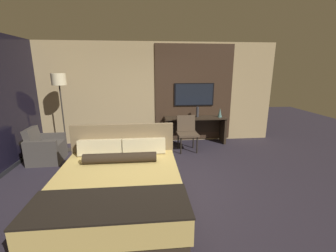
% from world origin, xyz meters
% --- Properties ---
extents(ground_plane, '(16.00, 16.00, 0.00)m').
position_xyz_m(ground_plane, '(0.00, 0.00, 0.00)').
color(ground_plane, '#28232D').
extents(wall_back_tv_panel, '(7.20, 0.09, 2.80)m').
position_xyz_m(wall_back_tv_panel, '(0.17, 2.59, 1.40)').
color(wall_back_tv_panel, tan).
rests_on(wall_back_tv_panel, ground_plane).
extents(bed, '(1.91, 2.19, 1.08)m').
position_xyz_m(bed, '(-0.54, -0.64, 0.32)').
color(bed, '#33281E').
rests_on(bed, ground_plane).
extents(desk, '(1.71, 0.50, 0.76)m').
position_xyz_m(desk, '(1.29, 2.32, 0.51)').
color(desk, '#2D2319').
rests_on(desk, ground_plane).
extents(tv, '(1.14, 0.04, 0.64)m').
position_xyz_m(tv, '(1.29, 2.52, 1.37)').
color(tv, black).
extents(desk_chair, '(0.54, 0.53, 0.91)m').
position_xyz_m(desk_chair, '(0.96, 1.76, 0.54)').
color(desk_chair, '#4C3D2D').
rests_on(desk_chair, ground_plane).
extents(armchair_by_window, '(0.74, 0.75, 0.81)m').
position_xyz_m(armchair_by_window, '(-2.41, 1.32, 0.28)').
color(armchair_by_window, '#47423D').
rests_on(armchair_by_window, ground_plane).
extents(floor_lamp, '(0.34, 0.34, 1.98)m').
position_xyz_m(floor_lamp, '(-2.18, 1.97, 1.68)').
color(floor_lamp, '#282623').
rests_on(floor_lamp, ground_plane).
extents(vase_tall, '(0.07, 0.07, 0.29)m').
position_xyz_m(vase_tall, '(1.35, 2.31, 0.91)').
color(vase_tall, '#333338').
rests_on(vase_tall, desk).
extents(vase_short, '(0.12, 0.12, 0.25)m').
position_xyz_m(vase_short, '(1.98, 2.24, 0.89)').
color(vase_short, '#4C706B').
rests_on(vase_short, desk).
extents(book, '(0.24, 0.18, 0.03)m').
position_xyz_m(book, '(1.02, 2.26, 0.78)').
color(book, navy).
rests_on(book, desk).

